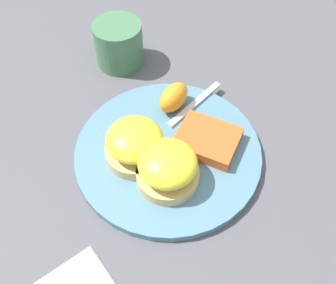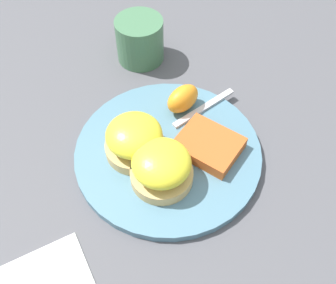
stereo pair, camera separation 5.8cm
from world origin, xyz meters
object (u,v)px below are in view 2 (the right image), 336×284
object	(u,v)px
hashbrown_patty	(208,145)
fork	(169,129)
sandwich_benedict_right	(162,167)
orange_wedge	(183,99)
cup	(139,40)
sandwich_benedict_left	(134,139)

from	to	relation	value
hashbrown_patty	fork	xyz separation A→B (m)	(0.07, 0.02, -0.01)
hashbrown_patty	sandwich_benedict_right	bearing A→B (deg)	89.47
orange_wedge	cup	world-z (taller)	cup
cup	sandwich_benedict_right	bearing A→B (deg)	151.41
sandwich_benedict_left	fork	distance (m)	0.07
cup	sandwich_benedict_left	bearing A→B (deg)	143.37
sandwich_benedict_right	cup	distance (m)	0.28
sandwich_benedict_left	fork	world-z (taller)	sandwich_benedict_left
sandwich_benedict_left	orange_wedge	xyz separation A→B (m)	(0.03, -0.11, -0.01)
sandwich_benedict_right	sandwich_benedict_left	bearing A→B (deg)	2.10
hashbrown_patty	orange_wedge	size ratio (longest dim) A/B	1.53
sandwich_benedict_left	fork	xyz separation A→B (m)	(0.00, -0.07, -0.03)
orange_wedge	sandwich_benedict_left	bearing A→B (deg)	102.96
fork	orange_wedge	bearing A→B (deg)	-62.01
fork	cup	bearing A→B (deg)	-21.41
sandwich_benedict_left	hashbrown_patty	size ratio (longest dim) A/B	0.99
sandwich_benedict_right	fork	xyz separation A→B (m)	(0.06, -0.06, -0.03)
hashbrown_patty	cup	xyz separation A→B (m)	(0.25, -0.05, 0.02)
orange_wedge	cup	xyz separation A→B (m)	(0.16, -0.03, 0.00)
sandwich_benedict_left	hashbrown_patty	world-z (taller)	sandwich_benedict_left
fork	sandwich_benedict_right	bearing A→B (deg)	135.52
orange_wedge	fork	size ratio (longest dim) A/B	0.25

